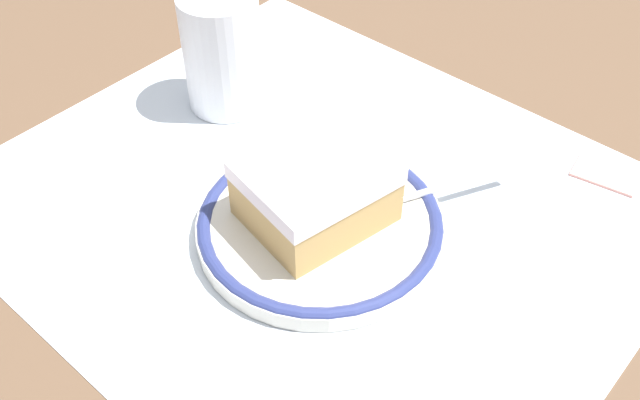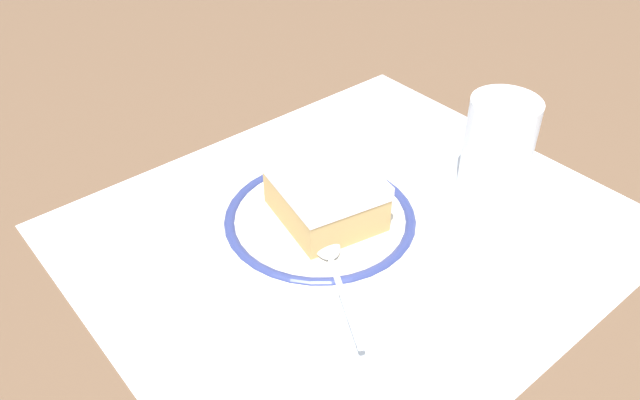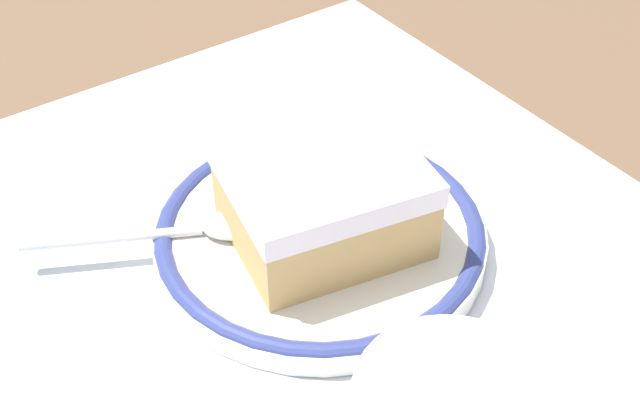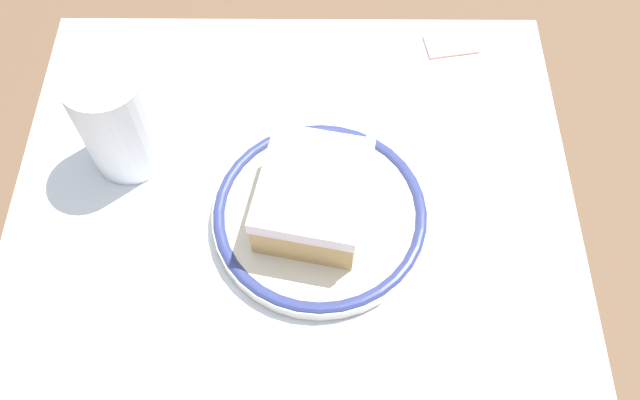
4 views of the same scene
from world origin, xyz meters
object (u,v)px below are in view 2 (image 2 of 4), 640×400
object	(u,v)px
spoon	(331,261)
cup	(497,154)
cake_slice	(325,195)
napkin	(383,138)
plate	(320,221)

from	to	relation	value
spoon	cup	distance (m)	0.20
cake_slice	napkin	distance (m)	0.17
cake_slice	cup	distance (m)	0.18
plate	cake_slice	size ratio (longest dim) A/B	1.63
cup	napkin	xyz separation A→B (m)	(0.01, -0.14, -0.04)
spoon	napkin	xyz separation A→B (m)	(-0.19, -0.13, -0.02)
cake_slice	napkin	bearing A→B (deg)	-153.57
plate	cake_slice	bearing A→B (deg)	166.63
plate	cup	distance (m)	0.18
cup	cake_slice	bearing A→B (deg)	-21.73
cake_slice	cup	size ratio (longest dim) A/B	1.07
cake_slice	spoon	xyz separation A→B (m)	(0.04, 0.05, -0.02)
cup	napkin	distance (m)	0.15
cup	napkin	bearing A→B (deg)	-84.46
cup	napkin	size ratio (longest dim) A/B	0.77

